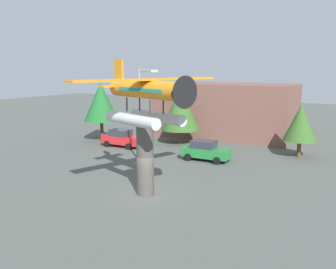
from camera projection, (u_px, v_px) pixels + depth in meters
name	position (u px, v px, depth m)	size (l,w,h in m)	color
ground_plane	(146.00, 194.00, 23.81)	(140.00, 140.00, 0.00)	#4C514C
display_pedestal	(145.00, 160.00, 23.40)	(1.10, 1.10, 4.58)	#4C4742
floatplane_monument	(146.00, 97.00, 22.59)	(7.19, 10.12, 4.00)	silver
car_near_red	(122.00, 138.00, 37.98)	(4.20, 2.02, 1.76)	red
car_mid_green	(206.00, 151.00, 32.32)	(4.20, 2.02, 1.76)	#237A38
streetlight_primary	(141.00, 109.00, 31.05)	(1.84, 0.28, 7.92)	gray
storefront_building	(225.00, 110.00, 43.52)	(15.77, 7.61, 6.20)	brown
tree_west	(101.00, 102.00, 40.36)	(3.77, 3.77, 6.45)	brown
tree_east	(180.00, 108.00, 38.97)	(4.10, 4.10, 6.06)	brown
tree_center_back	(301.00, 123.00, 33.12)	(2.99, 2.99, 4.86)	brown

